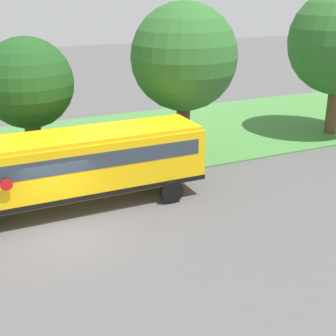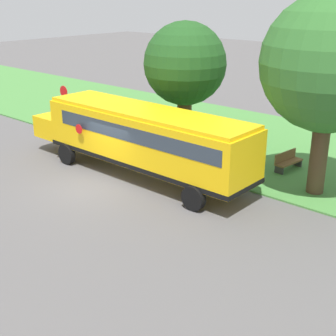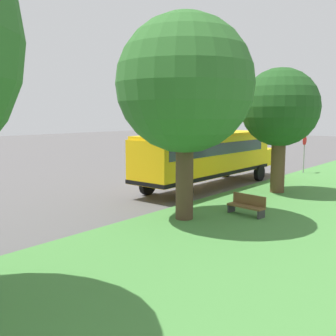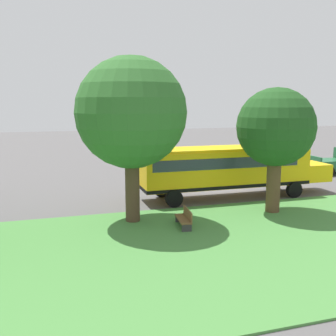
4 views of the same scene
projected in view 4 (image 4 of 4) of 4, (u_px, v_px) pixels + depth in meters
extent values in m
plane|color=#565454|center=(224.00, 189.00, 26.98)|extent=(120.00, 120.00, 0.00)
cube|color=#47843D|center=(319.00, 234.00, 17.54)|extent=(12.00, 80.00, 0.08)
cube|color=yellow|center=(225.00, 168.00, 24.20)|extent=(2.50, 10.50, 2.20)
cube|color=yellow|center=(310.00, 171.00, 26.08)|extent=(2.20, 1.90, 1.10)
cube|color=yellow|center=(225.00, 149.00, 24.00)|extent=(2.35, 10.29, 0.16)
cube|color=black|center=(224.00, 183.00, 24.36)|extent=(2.54, 10.54, 0.20)
cube|color=#2D3842|center=(220.00, 160.00, 24.03)|extent=(2.53, 9.24, 0.64)
cube|color=#2D3842|center=(297.00, 157.00, 25.62)|extent=(2.25, 0.12, 0.80)
cylinder|color=red|center=(255.00, 160.00, 26.35)|extent=(0.03, 0.44, 0.44)
cylinder|color=black|center=(272.00, 182.00, 26.82)|extent=(0.30, 1.00, 1.00)
cylinder|color=black|center=(294.00, 190.00, 24.46)|extent=(0.30, 1.00, 1.00)
cylinder|color=black|center=(162.00, 189.00, 24.55)|extent=(0.30, 1.00, 1.00)
cylinder|color=black|center=(174.00, 199.00, 22.19)|extent=(0.30, 1.00, 1.00)
cube|color=#236038|center=(313.00, 158.00, 31.95)|extent=(2.00, 0.16, 0.36)
cylinder|color=black|center=(314.00, 168.00, 33.31)|extent=(0.28, 0.80, 0.80)
cylinder|color=black|center=(330.00, 172.00, 31.42)|extent=(0.28, 0.80, 0.80)
cylinder|color=brown|center=(273.00, 185.00, 20.89)|extent=(0.74, 0.74, 3.07)
sphere|color=#1E4C1C|center=(276.00, 127.00, 20.38)|extent=(4.10, 4.10, 4.10)
sphere|color=#1E4C1C|center=(288.00, 128.00, 20.55)|extent=(2.28, 2.28, 2.28)
cylinder|color=#4C3826|center=(132.00, 189.00, 19.20)|extent=(0.70, 0.70, 3.39)
sphere|color=#2D6628|center=(131.00, 113.00, 18.59)|extent=(5.32, 5.32, 5.32)
sphere|color=#2D6628|center=(131.00, 108.00, 18.50)|extent=(3.89, 3.89, 3.89)
cube|color=brown|center=(183.00, 219.00, 18.47)|extent=(1.65, 0.68, 0.08)
cube|color=brown|center=(188.00, 214.00, 18.46)|extent=(1.60, 0.25, 0.44)
cube|color=#333333|center=(180.00, 219.00, 19.22)|extent=(0.13, 0.46, 0.45)
cube|color=#333333|center=(187.00, 228.00, 17.79)|extent=(0.13, 0.46, 0.45)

